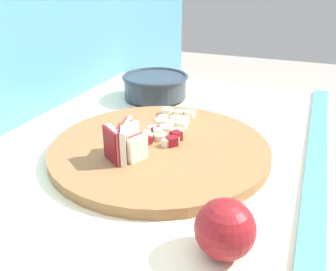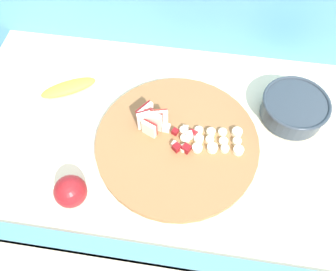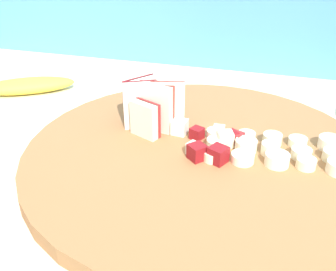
% 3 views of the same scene
% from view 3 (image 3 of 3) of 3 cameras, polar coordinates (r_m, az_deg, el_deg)
% --- Properties ---
extents(tile_backsplash, '(2.40, 0.04, 1.44)m').
position_cam_3_polar(tile_backsplash, '(0.93, 6.38, -0.35)').
color(tile_backsplash, '#4C8EB2').
rests_on(tile_backsplash, ground).
extents(cutting_board, '(0.45, 0.45, 0.02)m').
position_cam_3_polar(cutting_board, '(0.50, 4.63, -2.86)').
color(cutting_board, olive).
rests_on(cutting_board, tiled_countertop).
extents(apple_wedge_fan, '(0.09, 0.08, 0.07)m').
position_cam_3_polar(apple_wedge_fan, '(0.53, -2.69, 4.29)').
color(apple_wedge_fan, '#A32323').
rests_on(apple_wedge_fan, cutting_board).
extents(apple_dice_pile, '(0.10, 0.08, 0.02)m').
position_cam_3_polar(apple_dice_pile, '(0.49, 6.15, -0.78)').
color(apple_dice_pile, '#EFE5CC').
rests_on(apple_dice_pile, cutting_board).
extents(banana_slice_rows, '(0.18, 0.10, 0.02)m').
position_cam_3_polar(banana_slice_rows, '(0.49, 15.65, -2.03)').
color(banana_slice_rows, beige).
rests_on(banana_slice_rows, cutting_board).
extents(banana_peel, '(0.17, 0.13, 0.03)m').
position_cam_3_polar(banana_peel, '(0.75, -20.10, 6.92)').
color(banana_peel, gold).
rests_on(banana_peel, tiled_countertop).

